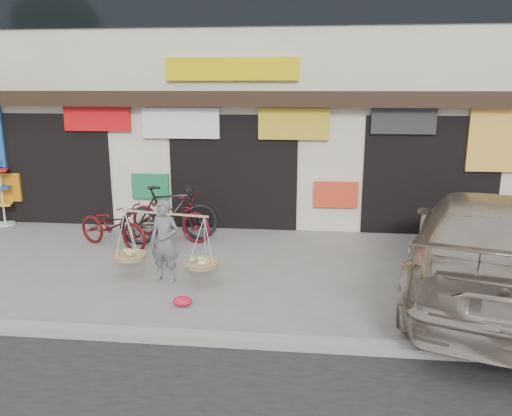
# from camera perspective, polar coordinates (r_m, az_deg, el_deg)

# --- Properties ---
(ground) EXTENTS (70.00, 70.00, 0.00)m
(ground) POSITION_cam_1_polar(r_m,az_deg,el_deg) (8.79, -6.03, -8.59)
(ground) COLOR gray
(ground) RESTS_ON ground
(kerb) EXTENTS (70.00, 0.25, 0.12)m
(kerb) POSITION_cam_1_polar(r_m,az_deg,el_deg) (7.01, -9.59, -14.28)
(kerb) COLOR gray
(kerb) RESTS_ON ground
(shophouse_block) EXTENTS (14.00, 6.32, 7.00)m
(shophouse_block) POSITION_cam_1_polar(r_m,az_deg,el_deg) (14.46, -0.88, 14.24)
(shophouse_block) COLOR beige
(shophouse_block) RESTS_ON ground
(street_vendor) EXTENTS (1.93, 0.81, 1.45)m
(street_vendor) POSITION_cam_1_polar(r_m,az_deg,el_deg) (8.80, -10.38, -4.16)
(street_vendor) COLOR slate
(street_vendor) RESTS_ON ground
(bike_0) EXTENTS (1.95, 1.34, 0.97)m
(bike_0) POSITION_cam_1_polar(r_m,az_deg,el_deg) (10.89, -16.06, -1.92)
(bike_0) COLOR #520E10
(bike_0) RESTS_ON ground
(bike_1) EXTENTS (2.19, 1.35, 1.28)m
(bike_1) POSITION_cam_1_polar(r_m,az_deg,el_deg) (10.94, -9.82, -0.68)
(bike_1) COLOR black
(bike_1) RESTS_ON ground
(bike_2) EXTENTS (2.18, 1.37, 1.08)m
(bike_2) POSITION_cam_1_polar(r_m,az_deg,el_deg) (11.23, -9.80, -0.82)
(bike_2) COLOR #5D101A
(bike_2) RESTS_ON ground
(suv) EXTENTS (3.93, 6.31, 1.70)m
(suv) POSITION_cam_1_polar(r_m,az_deg,el_deg) (8.83, 25.17, -3.90)
(suv) COLOR #A79987
(suv) RESTS_ON ground
(display_rack) EXTENTS (0.52, 0.52, 1.68)m
(display_rack) POSITION_cam_1_polar(r_m,az_deg,el_deg) (13.62, -27.01, 1.02)
(display_rack) COLOR silver
(display_rack) RESTS_ON ground
(red_bag) EXTENTS (0.31, 0.25, 0.14)m
(red_bag) POSITION_cam_1_polar(r_m,az_deg,el_deg) (7.99, -8.39, -10.48)
(red_bag) COLOR red
(red_bag) RESTS_ON ground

